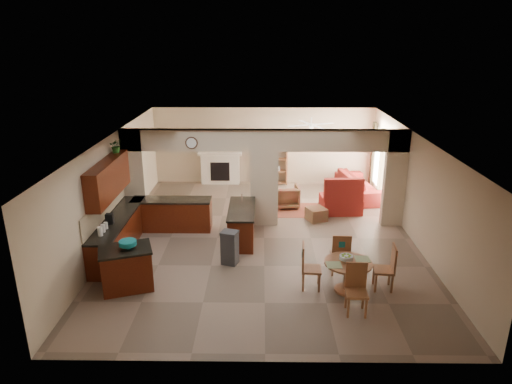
{
  "coord_description": "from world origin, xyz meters",
  "views": [
    {
      "loc": [
        -0.08,
        -11.37,
        5.24
      ],
      "look_at": [
        -0.22,
        0.3,
        1.22
      ],
      "focal_mm": 32.0,
      "sensor_mm": 36.0,
      "label": 1
    }
  ],
  "objects_px": {
    "kitchen_island": "(127,268)",
    "dining_table": "(348,271)",
    "armchair": "(286,196)",
    "sofa": "(360,185)"
  },
  "relations": [
    {
      "from": "kitchen_island",
      "to": "sofa",
      "type": "relative_size",
      "value": 0.5
    },
    {
      "from": "armchair",
      "to": "sofa",
      "type": "bearing_deg",
      "value": -163.73
    },
    {
      "from": "kitchen_island",
      "to": "armchair",
      "type": "xyz_separation_m",
      "value": [
        3.71,
        5.03,
        -0.12
      ]
    },
    {
      "from": "sofa",
      "to": "dining_table",
      "type": "bearing_deg",
      "value": 157.12
    },
    {
      "from": "armchair",
      "to": "dining_table",
      "type": "bearing_deg",
      "value": 94.52
    },
    {
      "from": "kitchen_island",
      "to": "dining_table",
      "type": "bearing_deg",
      "value": -19.74
    },
    {
      "from": "kitchen_island",
      "to": "armchair",
      "type": "relative_size",
      "value": 1.64
    },
    {
      "from": "sofa",
      "to": "armchair",
      "type": "height_order",
      "value": "sofa"
    },
    {
      "from": "kitchen_island",
      "to": "armchair",
      "type": "height_order",
      "value": "kitchen_island"
    },
    {
      "from": "dining_table",
      "to": "armchair",
      "type": "bearing_deg",
      "value": 101.58
    }
  ]
}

